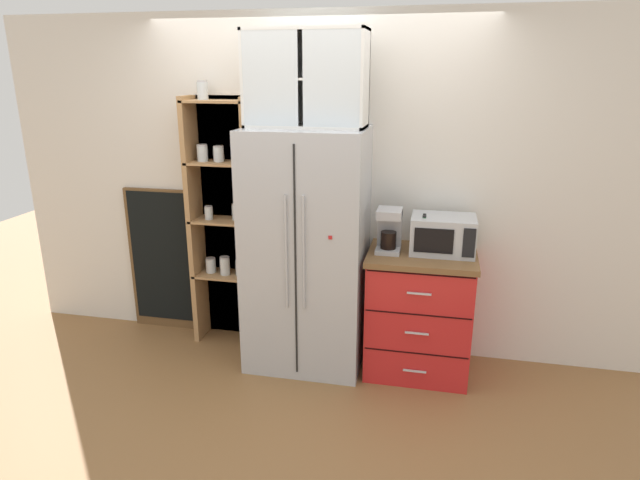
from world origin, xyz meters
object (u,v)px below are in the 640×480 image
Objects in this scene: coffee_maker at (389,230)px; mug_charcoal at (423,247)px; refrigerator at (307,251)px; microwave at (443,235)px; bottle_green at (423,237)px; bottle_clear at (423,235)px; chalkboard_menu at (163,260)px.

mug_charcoal is (0.24, -0.00, -0.11)m from coffee_maker.
refrigerator is 16.49× the size of mug_charcoal.
bottle_green reaches higher than microwave.
microwave is (0.96, 0.08, 0.16)m from refrigerator.
refrigerator reaches higher than coffee_maker.
microwave is 0.16m from mug_charcoal.
microwave is at bearing 9.37° from bottle_clear.
bottle_green is 0.05m from bottle_clear.
coffee_maker is at bearing -175.14° from bottle_clear.
refrigerator is 6.34× the size of bottle_green.
chalkboard_menu is (-2.14, 0.23, -0.42)m from bottle_clear.
bottle_clear is (-0.00, 0.02, 0.08)m from mug_charcoal.
bottle_clear is at bearing -170.63° from microwave.
coffee_maker is (-0.37, -0.04, 0.03)m from microwave.
microwave is 0.15m from bottle_green.
mug_charcoal is 0.08m from bottle_clear.
coffee_maker reaches higher than mug_charcoal.
mug_charcoal is at bearing -0.06° from coffee_maker.
bottle_green is at bearing -6.04° from coffee_maker.
bottle_green is at bearing -7.38° from chalkboard_menu.
bottle_clear is at bearing 95.97° from mug_charcoal.
chalkboard_menu is at bearing 167.47° from refrigerator.
bottle_green is 1.00× the size of bottle_clear.
coffee_maker is at bearing 173.96° from bottle_green.
microwave is 0.37m from coffee_maker.
microwave is 0.13m from bottle_clear.
microwave is at bearing 4.89° from refrigerator.
bottle_green is (0.83, 0.01, 0.15)m from refrigerator.
coffee_maker is 0.25× the size of chalkboard_menu.
coffee_maker is 2.90× the size of mug_charcoal.
refrigerator reaches higher than bottle_clear.
mug_charcoal is (-0.13, -0.04, -0.09)m from microwave.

